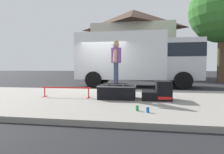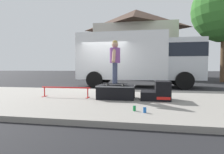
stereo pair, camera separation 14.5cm
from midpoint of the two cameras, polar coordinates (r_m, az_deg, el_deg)
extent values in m
plane|color=black|center=(8.96, -4.55, -4.13)|extent=(140.00, 140.00, 0.00)
cube|color=gray|center=(6.11, -11.26, -6.81)|extent=(50.00, 5.00, 0.12)
cube|color=black|center=(5.74, 0.91, -4.68)|extent=(1.13, 0.74, 0.42)
cube|color=gray|center=(5.72, 0.91, -2.76)|extent=(1.15, 0.76, 0.03)
cube|color=black|center=(5.69, 10.72, -5.60)|extent=(0.43, 0.72, 0.25)
cube|color=black|center=(5.70, 15.05, -4.05)|extent=(0.43, 0.72, 0.57)
cube|color=red|center=(5.37, 15.43, -6.42)|extent=(0.38, 0.01, 0.08)
cylinder|color=red|center=(6.18, -14.78, -3.22)|extent=(1.68, 0.04, 0.04)
cylinder|color=red|center=(6.54, -20.87, -4.38)|extent=(0.04, 0.04, 0.32)
cube|color=red|center=(6.56, -20.85, -5.71)|extent=(0.06, 0.28, 0.01)
cylinder|color=red|center=(5.93, -8.02, -4.94)|extent=(0.04, 0.04, 0.32)
cube|color=red|center=(5.95, -8.01, -6.40)|extent=(0.06, 0.28, 0.01)
cube|color=black|center=(5.67, 0.52, -2.04)|extent=(0.79, 0.23, 0.02)
cylinder|color=silver|center=(5.72, 3.15, -2.35)|extent=(0.05, 0.03, 0.05)
cylinder|color=silver|center=(5.54, 2.89, -2.51)|extent=(0.05, 0.03, 0.05)
cylinder|color=silver|center=(5.81, -1.74, -2.27)|extent=(0.05, 0.03, 0.05)
cylinder|color=silver|center=(5.64, -2.14, -2.42)|extent=(0.05, 0.03, 0.05)
cylinder|color=#3F4766|center=(5.73, 0.64, 1.25)|extent=(0.13, 0.13, 0.63)
cylinder|color=#3F4766|center=(5.57, 0.40, 1.21)|extent=(0.13, 0.13, 0.63)
cylinder|color=#8C4C99|center=(5.67, 0.53, 6.74)|extent=(0.32, 0.32, 0.46)
cylinder|color=tan|center=(5.86, 0.82, 6.48)|extent=(0.10, 0.28, 0.43)
cylinder|color=tan|center=(5.47, 0.21, 6.76)|extent=(0.10, 0.28, 0.43)
sphere|color=tan|center=(5.70, 0.53, 10.05)|extent=(0.20, 0.20, 0.20)
sphere|color=tan|center=(5.71, 0.53, 10.60)|extent=(0.17, 0.17, 0.17)
cylinder|color=#1959B2|center=(4.02, 10.08, -10.01)|extent=(0.07, 0.07, 0.12)
cylinder|color=silver|center=(4.01, 10.09, -9.13)|extent=(0.06, 0.06, 0.00)
cylinder|color=#198C3F|center=(4.15, 6.88, -9.60)|extent=(0.07, 0.07, 0.12)
cylinder|color=silver|center=(4.14, 6.88, -8.75)|extent=(0.06, 0.06, 0.00)
cube|color=white|center=(10.94, 2.52, 6.28)|extent=(5.00, 2.35, 2.60)
cube|color=silver|center=(11.08, 20.61, 5.03)|extent=(1.90, 2.16, 2.20)
cube|color=black|center=(11.11, 20.65, 7.53)|extent=(1.92, 2.19, 0.70)
cylinder|color=black|center=(12.21, 18.72, -0.33)|extent=(0.90, 0.28, 0.90)
cylinder|color=black|center=(9.91, 20.99, -1.04)|extent=(0.90, 0.28, 0.90)
cylinder|color=black|center=(12.33, -3.32, -0.17)|extent=(0.90, 0.28, 0.90)
cylinder|color=black|center=(10.05, -6.20, -0.83)|extent=(0.90, 0.28, 0.90)
cylinder|color=brown|center=(16.74, 30.75, 5.47)|extent=(0.56, 0.56, 3.97)
sphere|color=#387A2D|center=(17.32, 31.05, 17.51)|extent=(5.02, 5.02, 5.02)
cube|color=beige|center=(23.35, 6.45, 7.42)|extent=(9.00, 7.50, 6.00)
cube|color=#B2ADA3|center=(19.28, 5.88, 3.67)|extent=(9.00, 0.50, 2.80)
pyramid|color=#473328|center=(24.07, 6.51, 17.44)|extent=(9.54, 7.95, 2.40)
camera|label=1|loc=(0.07, -90.57, -0.03)|focal=29.28mm
camera|label=2|loc=(0.07, 89.43, 0.03)|focal=29.28mm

